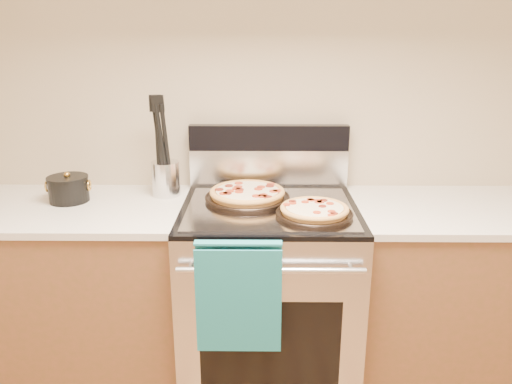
{
  "coord_description": "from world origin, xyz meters",
  "views": [
    {
      "loc": [
        -0.04,
        -0.39,
        1.63
      ],
      "look_at": [
        -0.06,
        1.55,
        1.02
      ],
      "focal_mm": 35.0,
      "sensor_mm": 36.0,
      "label": 1
    }
  ],
  "objects_px": {
    "pepperoni_pizza_front": "(314,211)",
    "utensil_crock": "(166,179)",
    "range_body": "(269,303)",
    "pepperoni_pizza_back": "(247,195)",
    "saucepan": "(69,190)"
  },
  "relations": [
    {
      "from": "range_body",
      "to": "utensil_crock",
      "type": "bearing_deg",
      "value": 158.85
    },
    {
      "from": "utensil_crock",
      "to": "range_body",
      "type": "bearing_deg",
      "value": -21.15
    },
    {
      "from": "range_body",
      "to": "pepperoni_pizza_back",
      "type": "relative_size",
      "value": 2.42
    },
    {
      "from": "range_body",
      "to": "utensil_crock",
      "type": "relative_size",
      "value": 5.59
    },
    {
      "from": "pepperoni_pizza_front",
      "to": "utensil_crock",
      "type": "relative_size",
      "value": 1.93
    },
    {
      "from": "pepperoni_pizza_back",
      "to": "utensil_crock",
      "type": "distance_m",
      "value": 0.4
    },
    {
      "from": "utensil_crock",
      "to": "saucepan",
      "type": "relative_size",
      "value": 0.93
    },
    {
      "from": "pepperoni_pizza_back",
      "to": "utensil_crock",
      "type": "xyz_separation_m",
      "value": [
        -0.38,
        0.12,
        0.04
      ]
    },
    {
      "from": "utensil_crock",
      "to": "saucepan",
      "type": "height_order",
      "value": "utensil_crock"
    },
    {
      "from": "range_body",
      "to": "pepperoni_pizza_back",
      "type": "bearing_deg",
      "value": 144.37
    },
    {
      "from": "pepperoni_pizza_back",
      "to": "pepperoni_pizza_front",
      "type": "bearing_deg",
      "value": -35.76
    },
    {
      "from": "range_body",
      "to": "pepperoni_pizza_front",
      "type": "height_order",
      "value": "pepperoni_pizza_front"
    },
    {
      "from": "saucepan",
      "to": "pepperoni_pizza_front",
      "type": "bearing_deg",
      "value": -11.62
    },
    {
      "from": "pepperoni_pizza_front",
      "to": "utensil_crock",
      "type": "height_order",
      "value": "utensil_crock"
    },
    {
      "from": "saucepan",
      "to": "pepperoni_pizza_back",
      "type": "bearing_deg",
      "value": -1.6
    }
  ]
}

